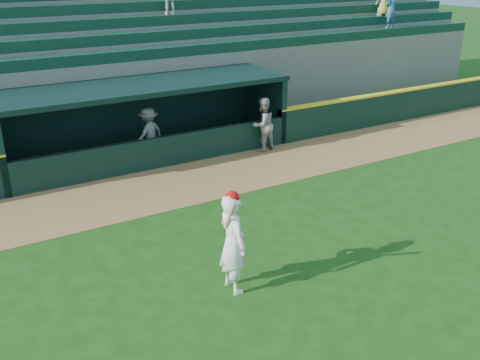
{
  "coord_description": "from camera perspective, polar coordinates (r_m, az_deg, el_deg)",
  "views": [
    {
      "loc": [
        -5.87,
        -8.45,
        6.14
      ],
      "look_at": [
        0.0,
        1.6,
        1.3
      ],
      "focal_mm": 40.0,
      "sensor_mm": 36.0,
      "label": 1
    }
  ],
  "objects": [
    {
      "name": "dugout_player_inside",
      "position": [
        17.8,
        -9.68,
        4.96
      ],
      "size": [
        1.27,
        1.04,
        1.71
      ],
      "primitive_type": "imported",
      "rotation": [
        0.0,
        0.0,
        3.57
      ],
      "color": "#A0A19B",
      "rests_on": "ground"
    },
    {
      "name": "wall_stripe_right",
      "position": [
        24.04,
        19.92,
        9.45
      ],
      "size": [
        15.5,
        0.32,
        0.06
      ],
      "primitive_type": "cube",
      "color": "yellow",
      "rests_on": "field_wall_right"
    },
    {
      "name": "dugout",
      "position": [
        18.12,
        -10.35,
        6.9
      ],
      "size": [
        9.4,
        2.8,
        2.46
      ],
      "color": "#62615D",
      "rests_on": "ground"
    },
    {
      "name": "stands",
      "position": [
        22.15,
        -14.76,
        12.1
      ],
      "size": [
        34.5,
        6.25,
        6.52
      ],
      "color": "slate",
      "rests_on": "ground"
    },
    {
      "name": "warning_track",
      "position": [
        15.83,
        -6.04,
        -0.37
      ],
      "size": [
        40.0,
        3.0,
        0.01
      ],
      "primitive_type": "cube",
      "color": "olive",
      "rests_on": "ground"
    },
    {
      "name": "dugout_player_front",
      "position": [
        18.24,
        2.45,
        5.92
      ],
      "size": [
        1.0,
        0.84,
        1.85
      ],
      "primitive_type": "imported",
      "rotation": [
        0.0,
        0.0,
        3.31
      ],
      "color": "#9D9D98",
      "rests_on": "ground"
    },
    {
      "name": "field_wall_right",
      "position": [
        24.17,
        19.73,
        8.0
      ],
      "size": [
        15.5,
        0.3,
        1.2
      ],
      "primitive_type": "cube",
      "color": "black",
      "rests_on": "ground"
    },
    {
      "name": "ground",
      "position": [
        11.99,
        3.9,
        -8.3
      ],
      "size": [
        120.0,
        120.0,
        0.0
      ],
      "primitive_type": "plane",
      "color": "#184210",
      "rests_on": "ground"
    },
    {
      "name": "batter_at_plate",
      "position": [
        10.41,
        -0.78,
        -6.63
      ],
      "size": [
        0.52,
        0.87,
        2.15
      ],
      "color": "white",
      "rests_on": "ground"
    }
  ]
}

